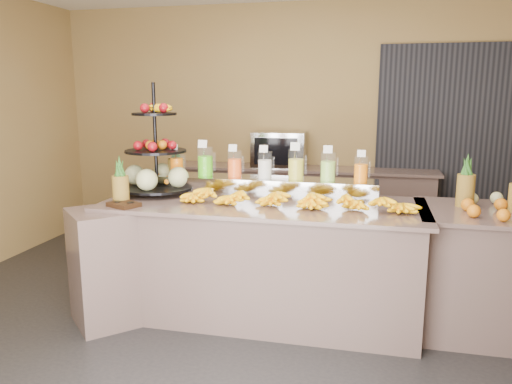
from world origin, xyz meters
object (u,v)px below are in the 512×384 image
(pitcher_tray, at_px, (265,187))
(condiment_caddy, at_px, (124,204))
(right_fruit_pile, at_px, (490,201))
(oven_warmer, at_px, (279,149))
(fruit_stand, at_px, (161,166))
(banana_heap, at_px, (292,197))

(pitcher_tray, relative_size, condiment_caddy, 8.41)
(right_fruit_pile, relative_size, oven_warmer, 0.77)
(right_fruit_pile, height_order, oven_warmer, oven_warmer)
(pitcher_tray, relative_size, fruit_stand, 1.99)
(condiment_caddy, relative_size, right_fruit_pile, 0.48)
(oven_warmer, bearing_deg, banana_heap, -78.97)
(banana_heap, xyz_separation_m, oven_warmer, (-0.47, 2.01, 0.13))
(banana_heap, distance_m, condiment_caddy, 1.27)
(condiment_caddy, xyz_separation_m, right_fruit_pile, (2.65, 0.45, 0.06))
(right_fruit_pile, bearing_deg, fruit_stand, 177.87)
(right_fruit_pile, xyz_separation_m, oven_warmer, (-1.89, 1.88, 0.12))
(banana_heap, distance_m, oven_warmer, 2.07)
(condiment_caddy, bearing_deg, banana_heap, 14.17)
(pitcher_tray, xyz_separation_m, fruit_stand, (-0.87, -0.11, 0.16))
(banana_heap, xyz_separation_m, condiment_caddy, (-1.23, -0.31, -0.05))
(pitcher_tray, height_order, banana_heap, banana_heap)
(fruit_stand, distance_m, oven_warmer, 1.91)
(pitcher_tray, height_order, oven_warmer, oven_warmer)
(banana_heap, relative_size, fruit_stand, 1.96)
(pitcher_tray, bearing_deg, fruit_stand, -172.81)
(banana_heap, xyz_separation_m, right_fruit_pile, (1.42, 0.14, 0.01))
(banana_heap, height_order, fruit_stand, fruit_stand)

